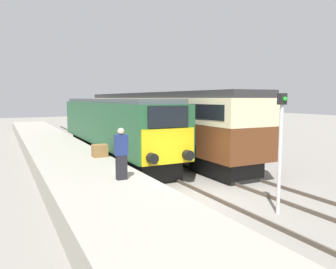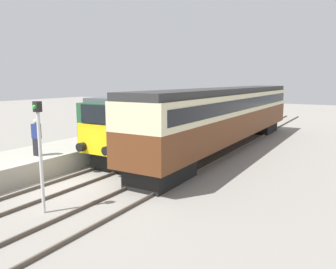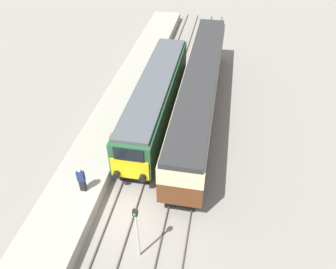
# 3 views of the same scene
# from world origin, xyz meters

# --- Properties ---
(ground_plane) EXTENTS (120.00, 120.00, 0.00)m
(ground_plane) POSITION_xyz_m (0.00, 0.00, 0.00)
(ground_plane) COLOR gray
(platform_left) EXTENTS (3.50, 50.00, 0.95)m
(platform_left) POSITION_xyz_m (-3.30, 8.00, 0.48)
(platform_left) COLOR #9E998C
(platform_left) RESTS_ON ground_plane
(rails_near_track) EXTENTS (1.51, 60.00, 0.14)m
(rails_near_track) POSITION_xyz_m (0.00, 5.00, 0.07)
(rails_near_track) COLOR #4C4238
(rails_near_track) RESTS_ON ground_plane
(rails_far_track) EXTENTS (1.50, 60.00, 0.14)m
(rails_far_track) POSITION_xyz_m (3.40, 5.00, 0.07)
(rails_far_track) COLOR #4C4238
(rails_far_track) RESTS_ON ground_plane
(locomotive) EXTENTS (2.70, 16.24, 3.78)m
(locomotive) POSITION_xyz_m (0.00, 9.99, 2.14)
(locomotive) COLOR black
(locomotive) RESTS_ON ground_plane
(passenger_carriage) EXTENTS (2.75, 21.86, 4.17)m
(passenger_carriage) POSITION_xyz_m (3.40, 11.43, 2.54)
(passenger_carriage) COLOR black
(passenger_carriage) RESTS_ON ground_plane
(person_on_platform) EXTENTS (0.44, 0.26, 1.83)m
(person_on_platform) POSITION_xyz_m (-2.61, 0.63, 1.87)
(person_on_platform) COLOR black
(person_on_platform) RESTS_ON platform_left
(signal_post) EXTENTS (0.24, 0.28, 3.96)m
(signal_post) POSITION_xyz_m (1.70, -2.52, 2.35)
(signal_post) COLOR silver
(signal_post) RESTS_ON ground_plane
(luggage_crate) EXTENTS (0.70, 0.56, 0.60)m
(luggage_crate) POSITION_xyz_m (-2.07, 5.40, 1.25)
(luggage_crate) COLOR olive
(luggage_crate) RESTS_ON platform_left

